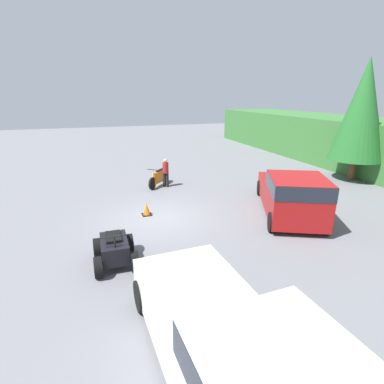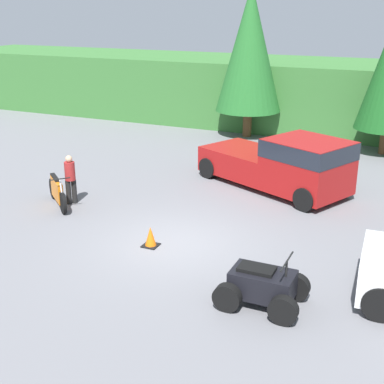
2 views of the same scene
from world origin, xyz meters
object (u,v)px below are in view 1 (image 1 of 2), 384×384
pickup_truck_second (247,367)px  traffic_cone (147,209)px  dirt_bike (159,178)px  rider_person (166,172)px  pickup_truck_red (292,194)px  quad_atv (115,250)px

pickup_truck_second → traffic_cone: bearing=176.6°
dirt_bike → rider_person: rider_person is taller
pickup_truck_second → rider_person: 13.07m
rider_person → pickup_truck_red: bearing=76.7°
pickup_truck_second → rider_person: bearing=168.7°
quad_atv → rider_person: size_ratio=1.13×
pickup_truck_red → rider_person: 7.21m
quad_atv → rider_person: bearing=155.5°
pickup_truck_second → dirt_bike: pickup_truck_second is taller
dirt_bike → traffic_cone: (4.17, -1.47, -0.22)m
dirt_bike → quad_atv: quad_atv is taller
quad_atv → dirt_bike: bearing=158.5°
pickup_truck_red → traffic_cone: size_ratio=10.65×
pickup_truck_second → quad_atv: size_ratio=3.31×
pickup_truck_red → traffic_cone: bearing=-84.9°
dirt_bike → traffic_cone: dirt_bike is taller
pickup_truck_second → pickup_truck_red: bearing=136.7°
quad_atv → rider_person: rider_person is taller
rider_person → traffic_cone: rider_person is taller
pickup_truck_red → quad_atv: bearing=-53.8°
dirt_bike → traffic_cone: size_ratio=3.18×
pickup_truck_second → traffic_cone: pickup_truck_second is taller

